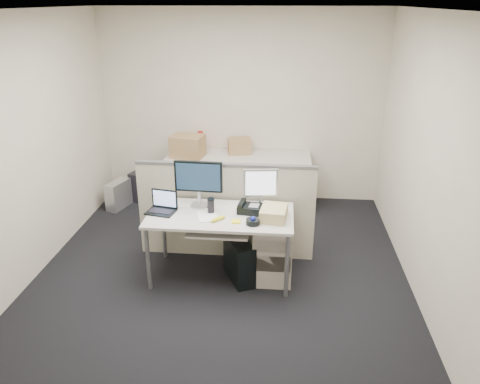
# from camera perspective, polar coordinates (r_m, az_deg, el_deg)

# --- Properties ---
(floor) EXTENTS (4.00, 4.50, 0.01)m
(floor) POSITION_cam_1_polar(r_m,az_deg,el_deg) (5.18, -2.27, -10.09)
(floor) COLOR black
(floor) RESTS_ON ground
(ceiling) EXTENTS (4.00, 4.50, 0.01)m
(ceiling) POSITION_cam_1_polar(r_m,az_deg,el_deg) (4.37, -2.85, 21.36)
(ceiling) COLOR white
(ceiling) RESTS_ON ground
(wall_back) EXTENTS (4.00, 0.02, 2.70)m
(wall_back) POSITION_cam_1_polar(r_m,az_deg,el_deg) (6.76, 0.10, 10.23)
(wall_back) COLOR beige
(wall_back) RESTS_ON ground
(wall_front) EXTENTS (4.00, 0.02, 2.70)m
(wall_front) POSITION_cam_1_polar(r_m,az_deg,el_deg) (2.60, -9.43, -11.38)
(wall_front) COLOR beige
(wall_front) RESTS_ON ground
(wall_left) EXTENTS (0.02, 4.50, 2.70)m
(wall_left) POSITION_cam_1_polar(r_m,az_deg,el_deg) (5.25, -24.76, 4.55)
(wall_left) COLOR beige
(wall_left) RESTS_ON ground
(wall_right) EXTENTS (0.02, 4.50, 2.70)m
(wall_right) POSITION_cam_1_polar(r_m,az_deg,el_deg) (4.76, 22.10, 3.27)
(wall_right) COLOR beige
(wall_right) RESTS_ON ground
(desk) EXTENTS (1.50, 0.75, 0.73)m
(desk) POSITION_cam_1_polar(r_m,az_deg,el_deg) (4.86, -2.39, -3.42)
(desk) COLOR silver
(desk) RESTS_ON floor
(keyboard_tray) EXTENTS (0.62, 0.32, 0.02)m
(keyboard_tray) POSITION_cam_1_polar(r_m,az_deg,el_deg) (4.72, -2.68, -4.85)
(keyboard_tray) COLOR silver
(keyboard_tray) RESTS_ON desk
(drawer_pedestal) EXTENTS (0.40, 0.55, 0.65)m
(drawer_pedestal) POSITION_cam_1_polar(r_m,az_deg,el_deg) (5.02, 4.03, -6.91)
(drawer_pedestal) COLOR beige
(drawer_pedestal) RESTS_ON floor
(cubicle_partition) EXTENTS (2.00, 0.06, 1.10)m
(cubicle_partition) POSITION_cam_1_polar(r_m,az_deg,el_deg) (5.30, -1.73, -2.44)
(cubicle_partition) COLOR #C0B7A1
(cubicle_partition) RESTS_ON floor
(back_counter) EXTENTS (2.00, 0.60, 0.72)m
(back_counter) POSITION_cam_1_polar(r_m,az_deg,el_deg) (6.74, -0.16, 1.40)
(back_counter) COLOR beige
(back_counter) RESTS_ON floor
(monitor_main) EXTENTS (0.51, 0.22, 0.51)m
(monitor_main) POSITION_cam_1_polar(r_m,az_deg,el_deg) (4.93, -5.06, 0.97)
(monitor_main) COLOR black
(monitor_main) RESTS_ON desk
(monitor_small) EXTENTS (0.38, 0.22, 0.44)m
(monitor_small) POSITION_cam_1_polar(r_m,az_deg,el_deg) (4.87, 2.51, 0.31)
(monitor_small) COLOR #B7B7BC
(monitor_small) RESTS_ON desk
(laptop) EXTENTS (0.32, 0.27, 0.22)m
(laptop) POSITION_cam_1_polar(r_m,az_deg,el_deg) (4.88, -9.69, -1.34)
(laptop) COLOR black
(laptop) RESTS_ON desk
(trackball) EXTENTS (0.18, 0.18, 0.05)m
(trackball) POSITION_cam_1_polar(r_m,az_deg,el_deg) (4.60, 1.58, -3.65)
(trackball) COLOR black
(trackball) RESTS_ON desk
(desk_phone) EXTENTS (0.27, 0.23, 0.08)m
(desk_phone) POSITION_cam_1_polar(r_m,az_deg,el_deg) (4.85, 1.23, -2.05)
(desk_phone) COLOR black
(desk_phone) RESTS_ON desk
(paper_stack) EXTENTS (0.27, 0.31, 0.01)m
(paper_stack) POSITION_cam_1_polar(r_m,az_deg,el_deg) (4.77, -3.97, -3.00)
(paper_stack) COLOR white
(paper_stack) RESTS_ON desk
(sticky_pad) EXTENTS (0.10, 0.10, 0.01)m
(sticky_pad) POSITION_cam_1_polar(r_m,az_deg,el_deg) (4.65, -0.49, -3.61)
(sticky_pad) COLOR #FFF618
(sticky_pad) RESTS_ON desk
(travel_mug) EXTENTS (0.08, 0.08, 0.15)m
(travel_mug) POSITION_cam_1_polar(r_m,az_deg,el_deg) (4.83, -3.57, -1.75)
(travel_mug) COLOR black
(travel_mug) RESTS_ON desk
(banana) EXTENTS (0.16, 0.16, 0.04)m
(banana) POSITION_cam_1_polar(r_m,az_deg,el_deg) (4.68, -2.66, -3.27)
(banana) COLOR yellow
(banana) RESTS_ON desk
(cellphone) EXTENTS (0.09, 0.12, 0.01)m
(cellphone) POSITION_cam_1_polar(r_m,az_deg,el_deg) (5.02, -3.80, -1.60)
(cellphone) COLOR black
(cellphone) RESTS_ON desk
(manila_folders) EXTENTS (0.29, 0.35, 0.12)m
(manila_folders) POSITION_cam_1_polar(r_m,az_deg,el_deg) (4.72, 4.14, -2.57)
(manila_folders) COLOR #CDB67D
(manila_folders) RESTS_ON desk
(keyboard) EXTENTS (0.41, 0.15, 0.02)m
(keyboard) POSITION_cam_1_polar(r_m,az_deg,el_deg) (4.75, -3.22, -4.36)
(keyboard) COLOR black
(keyboard) RESTS_ON keyboard_tray
(pc_tower_desk) EXTENTS (0.39, 0.53, 0.46)m
(pc_tower_desk) POSITION_cam_1_polar(r_m,az_deg,el_deg) (5.00, -0.09, -8.25)
(pc_tower_desk) COLOR black
(pc_tower_desk) RESTS_ON floor
(pc_tower_spare_dark) EXTENTS (0.33, 0.50, 0.44)m
(pc_tower_spare_dark) POSITION_cam_1_polar(r_m,az_deg,el_deg) (7.16, -11.71, 0.99)
(pc_tower_spare_dark) COLOR black
(pc_tower_spare_dark) RESTS_ON floor
(pc_tower_spare_silver) EXTENTS (0.28, 0.45, 0.39)m
(pc_tower_spare_silver) POSITION_cam_1_polar(r_m,az_deg,el_deg) (6.90, -14.59, -0.30)
(pc_tower_spare_silver) COLOR #B7B7BC
(pc_tower_spare_silver) RESTS_ON floor
(cardboard_box_left) EXTENTS (0.48, 0.39, 0.33)m
(cardboard_box_left) POSITION_cam_1_polar(r_m,az_deg,el_deg) (6.56, -6.40, 5.49)
(cardboard_box_left) COLOR #A9874D
(cardboard_box_left) RESTS_ON back_counter
(cardboard_box_right) EXTENTS (0.36, 0.31, 0.23)m
(cardboard_box_right) POSITION_cam_1_polar(r_m,az_deg,el_deg) (6.69, -0.06, 5.56)
(cardboard_box_right) COLOR #A9874D
(cardboard_box_right) RESTS_ON back_counter
(red_binder) EXTENTS (0.14, 0.32, 0.29)m
(red_binder) POSITION_cam_1_polar(r_m,az_deg,el_deg) (6.74, -4.76, 5.88)
(red_binder) COLOR #AA0B09
(red_binder) RESTS_ON back_counter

